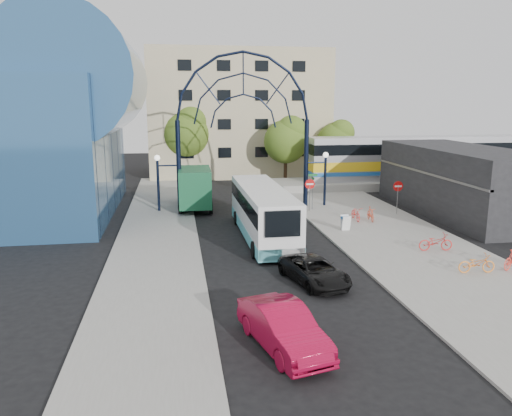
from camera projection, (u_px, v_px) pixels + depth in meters
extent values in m
plane|color=black|center=(280.00, 265.00, 26.02)|extent=(120.00, 120.00, 0.00)
cube|color=gray|center=(393.00, 237.00, 31.12)|extent=(8.00, 56.00, 0.12)
cube|color=gray|center=(157.00, 239.00, 30.78)|extent=(5.00, 50.00, 0.12)
cylinder|color=black|center=(179.00, 167.00, 38.02)|extent=(0.36, 0.36, 7.00)
cylinder|color=black|center=(306.00, 164.00, 39.58)|extent=(0.36, 0.36, 7.00)
cylinder|color=black|center=(158.00, 187.00, 38.08)|extent=(0.20, 0.20, 4.00)
cylinder|color=black|center=(325.00, 182.00, 40.14)|extent=(0.20, 0.20, 4.00)
sphere|color=white|center=(157.00, 158.00, 37.62)|extent=(0.44, 0.44, 0.44)
sphere|color=white|center=(326.00, 155.00, 39.68)|extent=(0.44, 0.44, 0.44)
cylinder|color=slate|center=(310.00, 197.00, 38.10)|extent=(0.06, 0.06, 2.20)
cylinder|color=red|center=(310.00, 184.00, 37.89)|extent=(0.80, 0.04, 0.80)
cube|color=white|center=(310.00, 184.00, 37.86)|extent=(0.55, 0.02, 0.12)
cylinder|color=slate|center=(397.00, 199.00, 37.13)|extent=(0.06, 0.06, 2.20)
cylinder|color=red|center=(398.00, 186.00, 36.92)|extent=(0.76, 0.04, 0.76)
cube|color=white|center=(398.00, 186.00, 36.90)|extent=(0.55, 0.02, 0.12)
cylinder|color=slate|center=(313.00, 192.00, 38.68)|extent=(0.05, 0.05, 2.80)
cube|color=#146626|center=(313.00, 175.00, 38.40)|extent=(0.70, 0.03, 0.18)
cube|color=#146626|center=(313.00, 178.00, 38.46)|extent=(0.03, 0.70, 0.18)
cube|color=white|center=(346.00, 223.00, 32.36)|extent=(0.55, 0.26, 0.99)
cube|color=white|center=(345.00, 222.00, 32.70)|extent=(0.55, 0.26, 0.99)
cube|color=#1E59A5|center=(346.00, 218.00, 32.47)|extent=(0.55, 0.42, 0.14)
cube|color=#2B5684|center=(14.00, 148.00, 36.80)|extent=(14.00, 18.00, 10.00)
cylinder|color=#2B5684|center=(79.00, 79.00, 36.53)|extent=(9.00, 16.00, 9.00)
cube|color=black|center=(461.00, 181.00, 37.65)|extent=(6.00, 16.00, 5.00)
cube|color=#C6B18A|center=(236.00, 113.00, 58.65)|extent=(20.00, 12.00, 14.00)
cube|color=gray|center=(429.00, 182.00, 50.29)|extent=(32.00, 5.00, 0.80)
cube|color=#B7B7BC|center=(431.00, 157.00, 49.77)|extent=(25.00, 3.00, 4.20)
cube|color=gold|center=(431.00, 163.00, 49.89)|extent=(25.10, 3.05, 0.90)
cube|color=black|center=(432.00, 147.00, 49.56)|extent=(25.05, 3.05, 1.00)
cube|color=#1E59A5|center=(430.00, 170.00, 50.04)|extent=(25.10, 3.05, 0.35)
cylinder|color=#382314|center=(285.00, 171.00, 51.79)|extent=(0.36, 0.36, 2.52)
sphere|color=#496119|center=(286.00, 142.00, 51.14)|extent=(4.48, 4.48, 4.48)
sphere|color=#496119|center=(291.00, 131.00, 50.70)|extent=(3.08, 3.08, 3.08)
cylinder|color=#382314|center=(187.00, 167.00, 54.05)|extent=(0.36, 0.36, 2.88)
sphere|color=#496119|center=(186.00, 134.00, 53.31)|extent=(5.12, 5.12, 5.12)
sphere|color=#496119|center=(191.00, 122.00, 52.83)|extent=(3.52, 3.52, 3.52)
cylinder|color=#382314|center=(335.00, 168.00, 54.67)|extent=(0.36, 0.36, 2.34)
sphere|color=#496119|center=(336.00, 142.00, 54.07)|extent=(4.16, 4.16, 4.16)
sphere|color=#496119|center=(341.00, 133.00, 53.64)|extent=(2.86, 2.86, 2.86)
cube|color=white|center=(263.00, 210.00, 31.09)|extent=(2.57, 11.31, 2.85)
cube|color=#5EC7D3|center=(263.00, 229.00, 31.34)|extent=(2.60, 11.31, 0.69)
cube|color=black|center=(263.00, 201.00, 30.97)|extent=(2.62, 11.09, 0.88)
cube|color=black|center=(283.00, 224.00, 25.46)|extent=(1.85, 0.15, 1.38)
cube|color=black|center=(249.00, 196.00, 36.52)|extent=(2.36, 0.19, 1.57)
cylinder|color=black|center=(236.00, 218.00, 34.53)|extent=(0.28, 0.94, 0.94)
cylinder|color=black|center=(271.00, 217.00, 34.93)|extent=(0.28, 0.94, 0.94)
cylinder|color=black|center=(254.00, 250.00, 27.12)|extent=(0.28, 0.94, 0.94)
cylinder|color=black|center=(298.00, 248.00, 27.52)|extent=(0.28, 0.94, 0.94)
cube|color=black|center=(194.00, 190.00, 41.64)|extent=(2.37, 2.46, 2.21)
cube|color=black|center=(194.00, 183.00, 42.71)|extent=(2.01, 0.15, 1.01)
cube|color=#165633|center=(195.00, 187.00, 38.55)|extent=(2.52, 4.68, 2.81)
cylinder|color=black|center=(181.00, 199.00, 41.32)|extent=(0.28, 0.97, 0.96)
cylinder|color=black|center=(209.00, 198.00, 41.63)|extent=(0.28, 0.97, 0.96)
cylinder|color=black|center=(180.00, 208.00, 37.52)|extent=(0.28, 0.97, 0.96)
cylinder|color=black|center=(211.00, 208.00, 37.83)|extent=(0.28, 0.97, 0.96)
imported|color=black|center=(314.00, 271.00, 23.35)|extent=(2.98, 4.72, 1.21)
imported|color=maroon|center=(283.00, 327.00, 17.15)|extent=(2.74, 4.94, 1.54)
imported|color=red|center=(356.00, 214.00, 35.34)|extent=(0.71, 1.83, 0.94)
imported|color=#DD4B2C|center=(371.00, 214.00, 35.14)|extent=(0.64, 1.65, 0.97)
imported|color=red|center=(436.00, 242.00, 28.07)|extent=(1.98, 0.88, 1.01)
imported|color=orange|center=(477.00, 263.00, 24.44)|extent=(1.88, 0.82, 0.96)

